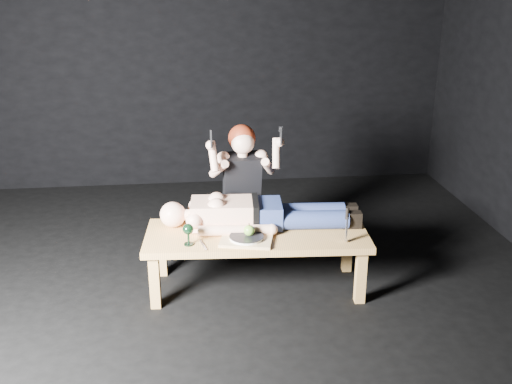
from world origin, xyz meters
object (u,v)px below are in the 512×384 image
at_px(kneeling_woman, 241,190).
at_px(goblet, 188,234).
at_px(table, 257,260).
at_px(lying_man, 262,210).
at_px(serving_tray, 246,240).
at_px(carving_knife, 347,225).

height_order(kneeling_woman, goblet, kneeling_woman).
bearing_deg(table, lying_man, 71.80).
relative_size(lying_man, kneeling_woman, 1.27).
relative_size(kneeling_woman, serving_tray, 3.29).
bearing_deg(carving_knife, table, 162.91).
xyz_separation_m(serving_tray, goblet, (-0.41, -0.01, 0.07)).
distance_m(lying_man, goblet, 0.62).
distance_m(kneeling_woman, goblet, 0.82).
relative_size(lying_man, goblet, 9.53).
bearing_deg(serving_tray, lying_man, 62.16).
distance_m(serving_tray, goblet, 0.41).
height_order(lying_man, carving_knife, carving_knife).
relative_size(table, serving_tray, 4.51).
height_order(table, carving_knife, carving_knife).
xyz_separation_m(table, lying_man, (0.05, 0.14, 0.35)).
bearing_deg(kneeling_woman, serving_tray, -94.94).
distance_m(table, carving_knife, 0.74).
distance_m(kneeling_woman, serving_tray, 0.69).
relative_size(lying_man, serving_tray, 4.19).
relative_size(kneeling_woman, goblet, 7.49).
xyz_separation_m(table, goblet, (-0.50, -0.15, 0.30)).
xyz_separation_m(table, kneeling_woman, (-0.07, 0.54, 0.37)).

